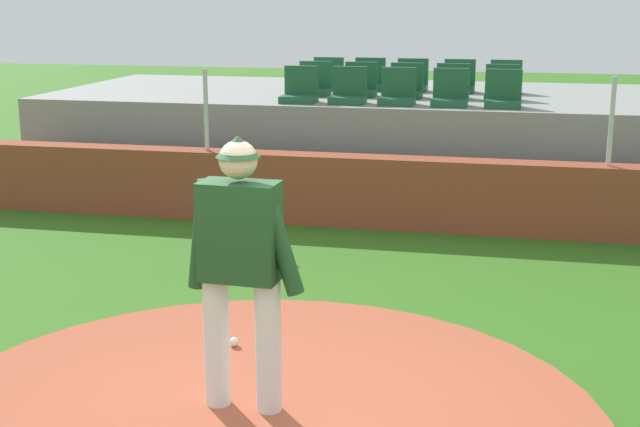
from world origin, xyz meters
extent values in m
cylinder|color=silver|center=(-0.30, 0.17, 0.64)|extent=(0.17, 0.17, 0.90)
cylinder|color=silver|center=(0.06, 0.16, 0.64)|extent=(0.17, 0.17, 0.90)
cube|color=#1E4723|center=(-0.12, 0.16, 1.41)|extent=(0.52, 0.29, 0.65)
cylinder|color=#1E4723|center=(-0.39, 0.18, 1.38)|extent=(0.21, 0.12, 0.74)
cylinder|color=#1E4723|center=(0.15, 0.15, 1.38)|extent=(0.33, 0.13, 0.73)
sphere|color=beige|center=(-0.12, 0.16, 1.88)|extent=(0.25, 0.25, 0.25)
cone|color=#1E4723|center=(-0.12, 0.16, 1.97)|extent=(0.30, 0.30, 0.14)
sphere|color=white|center=(-0.50, 1.16, 0.22)|extent=(0.07, 0.07, 0.07)
cube|color=brown|center=(0.00, 5.82, 0.45)|extent=(12.26, 0.40, 0.91)
cylinder|color=silver|center=(-2.35, 5.82, 1.44)|extent=(0.06, 0.06, 1.07)
cylinder|color=silver|center=(2.71, 5.82, 1.44)|extent=(0.06, 0.06, 1.07)
cube|color=gray|center=(0.00, 8.62, 0.71)|extent=(11.00, 4.15, 1.43)
cube|color=#1E5434|center=(-1.39, 6.97, 1.48)|extent=(0.48, 0.44, 0.10)
cube|color=#1E5434|center=(-1.39, 7.15, 1.73)|extent=(0.48, 0.08, 0.40)
cube|color=#1E5434|center=(-0.70, 7.00, 1.48)|extent=(0.48, 0.44, 0.10)
cube|color=#1E5434|center=(-0.70, 7.18, 1.73)|extent=(0.48, 0.08, 0.40)
cube|color=#1E5434|center=(-0.01, 7.01, 1.48)|extent=(0.48, 0.44, 0.10)
cube|color=#1E5434|center=(-0.01, 7.19, 1.73)|extent=(0.48, 0.08, 0.40)
cube|color=#1E5434|center=(0.71, 7.00, 1.48)|extent=(0.48, 0.44, 0.10)
cube|color=#1E5434|center=(0.71, 7.18, 1.73)|extent=(0.48, 0.08, 0.40)
cube|color=#1E5434|center=(1.42, 7.00, 1.48)|extent=(0.48, 0.44, 0.10)
cube|color=#1E5434|center=(1.42, 7.18, 1.73)|extent=(0.48, 0.08, 0.40)
cube|color=#1E5434|center=(-1.39, 7.88, 1.48)|extent=(0.48, 0.44, 0.10)
cube|color=#1E5434|center=(-1.39, 8.06, 1.73)|extent=(0.48, 0.08, 0.40)
cube|color=#1E5434|center=(-0.69, 7.90, 1.48)|extent=(0.48, 0.44, 0.10)
cube|color=#1E5434|center=(-0.69, 8.08, 1.73)|extent=(0.48, 0.08, 0.40)
cube|color=#1E5434|center=(0.00, 7.87, 1.48)|extent=(0.48, 0.44, 0.10)
cube|color=#1E5434|center=(0.00, 8.05, 1.73)|extent=(0.48, 0.08, 0.40)
cube|color=#1E5434|center=(0.68, 7.90, 1.48)|extent=(0.48, 0.44, 0.10)
cube|color=#1E5434|center=(0.68, 8.08, 1.73)|extent=(0.48, 0.08, 0.40)
cube|color=#1E5434|center=(1.38, 7.87, 1.48)|extent=(0.48, 0.44, 0.10)
cube|color=#1E5434|center=(1.38, 8.05, 1.73)|extent=(0.48, 0.08, 0.40)
cube|color=#1E5434|center=(-1.37, 8.77, 1.48)|extent=(0.48, 0.44, 0.10)
cube|color=#1E5434|center=(-1.37, 8.95, 1.73)|extent=(0.48, 0.08, 0.40)
cube|color=#1E5434|center=(-0.70, 8.82, 1.48)|extent=(0.48, 0.44, 0.10)
cube|color=#1E5434|center=(-0.70, 9.00, 1.73)|extent=(0.48, 0.08, 0.40)
cube|color=#1E5434|center=(-0.02, 8.79, 1.48)|extent=(0.48, 0.44, 0.10)
cube|color=#1E5434|center=(-0.02, 8.97, 1.73)|extent=(0.48, 0.08, 0.40)
cube|color=#1E5434|center=(0.72, 8.79, 1.48)|extent=(0.48, 0.44, 0.10)
cube|color=#1E5434|center=(0.72, 8.97, 1.73)|extent=(0.48, 0.08, 0.40)
cube|color=#1E5434|center=(1.43, 8.79, 1.48)|extent=(0.48, 0.44, 0.10)
cube|color=#1E5434|center=(1.43, 8.97, 1.73)|extent=(0.48, 0.08, 0.40)
camera|label=1|loc=(1.56, -5.10, 2.90)|focal=49.64mm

